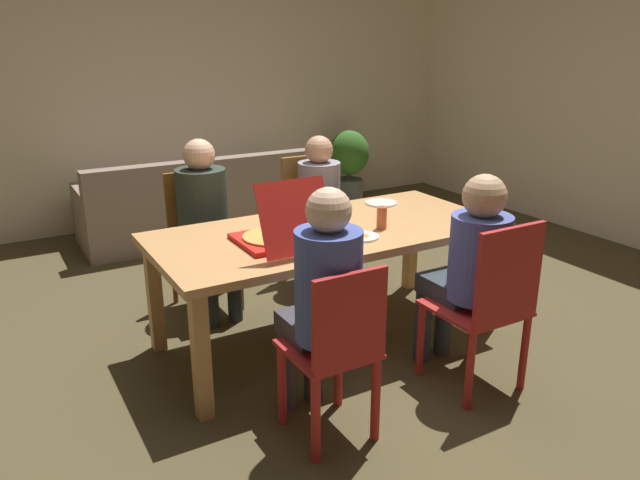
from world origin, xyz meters
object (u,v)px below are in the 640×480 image
at_px(dining_table, 328,241).
at_px(couch, 198,208).
at_px(plate_1, 362,236).
at_px(drinking_glass_1, 382,218).
at_px(person_1, 470,261).
at_px(pizza_box_0, 277,235).
at_px(chair_0, 337,351).
at_px(chair_1, 489,302).
at_px(plate_0, 381,203).
at_px(potted_plant, 349,162).
at_px(person_3, 205,213).
at_px(chair_2, 313,216).
at_px(chair_3, 199,232).
at_px(person_0, 323,293).
at_px(drinking_glass_0, 311,209).
at_px(person_2, 323,200).

bearing_deg(dining_table, couch, 89.91).
xyz_separation_m(plate_1, drinking_glass_1, (0.20, 0.08, 0.06)).
distance_m(person_1, pizza_box_0, 1.07).
bearing_deg(chair_0, chair_1, -1.75).
distance_m(dining_table, pizza_box_0, 0.44).
xyz_separation_m(chair_1, plate_0, (0.18, 1.25, 0.23)).
height_order(plate_0, potted_plant, potted_plant).
relative_size(dining_table, person_3, 1.76).
xyz_separation_m(chair_2, chair_3, (-0.93, 0.00, 0.02)).
bearing_deg(plate_1, chair_3, 115.45).
bearing_deg(person_1, plate_1, 123.88).
xyz_separation_m(person_1, drinking_glass_1, (-0.15, 0.61, 0.11)).
xyz_separation_m(dining_table, plate_1, (0.08, -0.25, 0.09)).
bearing_deg(couch, dining_table, -90.09).
xyz_separation_m(chair_0, chair_2, (0.93, 1.87, 0.04)).
distance_m(person_0, chair_2, 1.98).
height_order(dining_table, plate_1, plate_1).
xyz_separation_m(chair_1, plate_1, (-0.35, 0.69, 0.23)).
distance_m(dining_table, person_1, 0.89).
height_order(drinking_glass_0, potted_plant, drinking_glass_0).
bearing_deg(plate_1, person_3, 118.49).
bearing_deg(plate_0, person_2, 110.46).
relative_size(chair_1, chair_3, 1.01).
height_order(person_1, pizza_box_0, person_1).
xyz_separation_m(dining_table, chair_2, (0.43, 0.96, -0.15)).
relative_size(couch, potted_plant, 2.54).
bearing_deg(couch, person_0, -98.75).
height_order(person_2, chair_3, person_2).
relative_size(chair_0, chair_1, 0.93).
bearing_deg(plate_0, couch, 105.98).
xyz_separation_m(chair_1, person_2, (0.00, 1.74, 0.16)).
relative_size(person_2, drinking_glass_0, 9.42).
xyz_separation_m(person_2, drinking_glass_0, (-0.41, -0.55, 0.12)).
relative_size(chair_0, person_3, 0.74).
height_order(chair_0, person_2, person_2).
bearing_deg(potted_plant, chair_2, -129.51).
xyz_separation_m(chair_2, person_2, (0.00, -0.15, 0.17)).
height_order(chair_1, plate_0, chair_1).
bearing_deg(plate_1, drinking_glass_1, 22.58).
distance_m(chair_2, pizza_box_0, 1.39).
bearing_deg(person_3, chair_2, 9.07).
height_order(dining_table, plate_0, plate_0).
height_order(dining_table, person_1, person_1).
height_order(chair_3, plate_1, chair_3).
distance_m(plate_1, couch, 2.75).
xyz_separation_m(chair_0, chair_1, (0.93, -0.03, 0.05)).
height_order(chair_2, plate_1, chair_2).
height_order(dining_table, potted_plant, potted_plant).
relative_size(chair_3, plate_1, 4.79).
bearing_deg(pizza_box_0, chair_2, 52.06).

